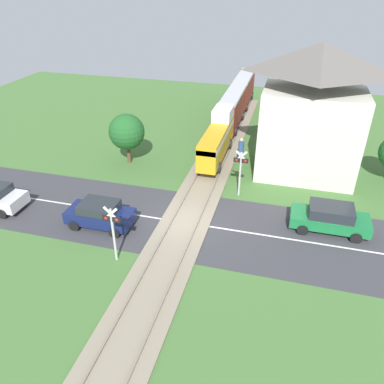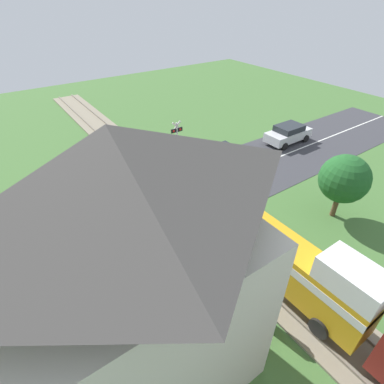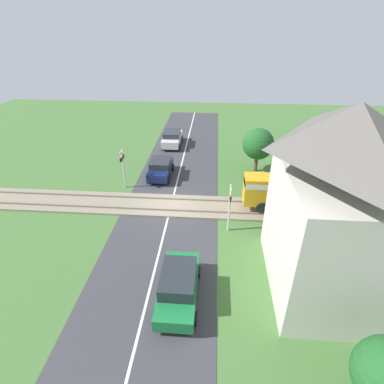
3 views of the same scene
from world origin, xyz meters
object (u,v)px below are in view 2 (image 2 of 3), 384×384
(crossing_signal_west_approach, at_px, (177,136))
(station_building, at_px, (134,292))
(pedestrian_by_station, at_px, (272,314))
(car_near_crossing, at_px, (221,157))
(crossing_signal_east_approach, at_px, (178,220))
(car_behind_queue, at_px, (288,133))
(car_far_side, at_px, (48,256))

(crossing_signal_west_approach, height_order, station_building, station_building)
(pedestrian_by_station, bearing_deg, car_near_crossing, -120.59)
(pedestrian_by_station, bearing_deg, crossing_signal_east_approach, -82.45)
(car_behind_queue, height_order, crossing_signal_east_approach, crossing_signal_east_approach)
(car_far_side, xyz_separation_m, car_behind_queue, (-19.26, -2.88, -0.01))
(car_behind_queue, xyz_separation_m, pedestrian_by_station, (13.26, 10.47, 0.00))
(crossing_signal_east_approach, bearing_deg, car_far_side, -24.37)
(crossing_signal_west_approach, height_order, crossing_signal_east_approach, same)
(car_near_crossing, height_order, car_far_side, car_far_side)
(car_near_crossing, height_order, car_behind_queue, car_near_crossing)
(car_behind_queue, distance_m, crossing_signal_east_approach, 14.96)
(car_near_crossing, relative_size, crossing_signal_east_approach, 1.20)
(crossing_signal_west_approach, distance_m, station_building, 14.80)
(car_behind_queue, bearing_deg, car_near_crossing, 0.00)
(car_near_crossing, xyz_separation_m, crossing_signal_east_approach, (6.87, 5.29, 1.19))
(pedestrian_by_station, bearing_deg, car_behind_queue, -141.70)
(crossing_signal_west_approach, height_order, pedestrian_by_station, crossing_signal_west_approach)
(car_behind_queue, height_order, station_building, station_building)
(crossing_signal_east_approach, height_order, station_building, station_building)
(pedestrian_by_station, bearing_deg, car_far_side, -51.66)
(car_near_crossing, bearing_deg, car_far_side, 13.29)
(car_near_crossing, height_order, station_building, station_building)
(car_far_side, relative_size, station_building, 0.48)
(car_behind_queue, bearing_deg, car_far_side, 8.51)
(car_behind_queue, height_order, crossing_signal_west_approach, crossing_signal_west_approach)
(crossing_signal_west_approach, xyz_separation_m, crossing_signal_east_approach, (4.83, 7.69, 0.00))
(car_far_side, height_order, car_behind_queue, car_far_side)
(crossing_signal_east_approach, relative_size, station_building, 0.35)
(car_near_crossing, bearing_deg, crossing_signal_west_approach, -49.73)
(car_near_crossing, relative_size, pedestrian_by_station, 2.14)
(car_near_crossing, relative_size, crossing_signal_west_approach, 1.20)
(station_building, height_order, pedestrian_by_station, station_building)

